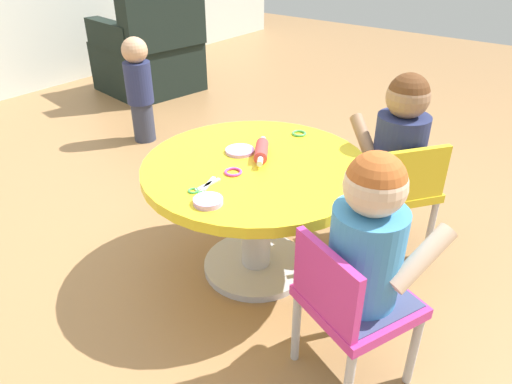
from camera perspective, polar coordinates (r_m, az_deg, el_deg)
name	(u,v)px	position (r m, az deg, el deg)	size (l,w,h in m)	color
ground_plane	(256,267)	(2.06, 0.00, -8.98)	(10.00, 10.00, 0.00)	#9E7247
craft_table	(256,192)	(1.85, 0.00, 0.04)	(0.86, 0.86, 0.50)	silver
child_chair_left	(350,303)	(1.48, 11.18, -12.93)	(0.39, 0.39, 0.54)	#B7B7BC
seated_child_left	(369,237)	(1.36, 13.41, -5.25)	(0.42, 0.38, 0.51)	#3F4772
child_chair_right	(398,189)	(2.09, 16.59, 0.33)	(0.42, 0.42, 0.54)	#B7B7BC
seated_child_right	(401,136)	(2.02, 16.95, 6.45)	(0.42, 0.44, 0.51)	#3F4772
armchair_dark	(150,54)	(4.20, -12.53, 15.79)	(0.80, 0.82, 0.85)	black
toddler_standing	(139,87)	(3.18, -13.82, 12.09)	(0.17, 0.17, 0.67)	#33384C
rolling_pin	(261,151)	(1.83, 0.66, 4.96)	(0.20, 0.15, 0.05)	#D83F3F
craft_scissors	(202,189)	(1.63, -6.44, 0.40)	(0.14, 0.08, 0.01)	silver
playdough_blob_0	(208,201)	(1.54, -5.76, -1.10)	(0.10, 0.10, 0.02)	#CC99E5
playdough_blob_1	(240,151)	(1.88, -1.94, 4.96)	(0.11, 0.11, 0.01)	#CC99E5
cookie_cutter_0	(233,172)	(1.72, -2.75, 2.41)	(0.07, 0.07, 0.01)	#D83FA5
cookie_cutter_1	(299,133)	(2.05, 5.18, 7.01)	(0.06, 0.06, 0.01)	#4CB259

